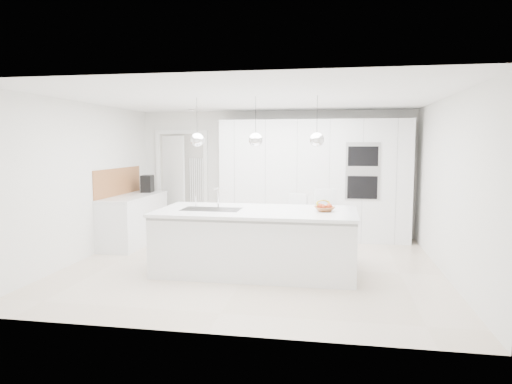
% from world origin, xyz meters
% --- Properties ---
extents(floor, '(5.50, 5.50, 0.00)m').
position_xyz_m(floor, '(0.00, 0.00, 0.00)').
color(floor, beige).
rests_on(floor, ground).
extents(wall_back, '(5.50, 0.00, 5.50)m').
position_xyz_m(wall_back, '(0.00, 2.50, 1.25)').
color(wall_back, white).
rests_on(wall_back, ground).
extents(wall_left, '(0.00, 5.00, 5.00)m').
position_xyz_m(wall_left, '(-2.75, 0.00, 1.25)').
color(wall_left, white).
rests_on(wall_left, ground).
extents(ceiling, '(5.50, 5.50, 0.00)m').
position_xyz_m(ceiling, '(0.00, 0.00, 2.50)').
color(ceiling, white).
rests_on(ceiling, wall_back).
extents(tall_cabinets, '(3.60, 0.60, 2.30)m').
position_xyz_m(tall_cabinets, '(0.80, 2.20, 1.15)').
color(tall_cabinets, white).
rests_on(tall_cabinets, floor).
extents(oven_stack, '(0.62, 0.04, 1.05)m').
position_xyz_m(oven_stack, '(1.70, 1.89, 1.35)').
color(oven_stack, '#A5A5A8').
rests_on(oven_stack, tall_cabinets).
extents(doorway_frame, '(1.11, 0.08, 2.13)m').
position_xyz_m(doorway_frame, '(-1.95, 2.47, 1.02)').
color(doorway_frame, white).
rests_on(doorway_frame, floor).
extents(hallway_door, '(0.76, 0.38, 2.00)m').
position_xyz_m(hallway_door, '(-2.20, 2.42, 1.00)').
color(hallway_door, white).
rests_on(hallway_door, floor).
extents(radiator, '(0.32, 0.04, 1.40)m').
position_xyz_m(radiator, '(-1.63, 2.46, 0.85)').
color(radiator, white).
rests_on(radiator, floor).
extents(left_base_cabinets, '(0.60, 1.80, 0.86)m').
position_xyz_m(left_base_cabinets, '(-2.45, 1.20, 0.43)').
color(left_base_cabinets, white).
rests_on(left_base_cabinets, floor).
extents(left_worktop, '(0.62, 1.82, 0.04)m').
position_xyz_m(left_worktop, '(-2.45, 1.20, 0.88)').
color(left_worktop, white).
rests_on(left_worktop, left_base_cabinets).
extents(oak_backsplash, '(0.02, 1.80, 0.50)m').
position_xyz_m(oak_backsplash, '(-2.74, 1.20, 1.15)').
color(oak_backsplash, '#AA6A3B').
rests_on(oak_backsplash, wall_left).
extents(island_base, '(2.80, 1.20, 0.86)m').
position_xyz_m(island_base, '(0.10, -0.30, 0.43)').
color(island_base, white).
rests_on(island_base, floor).
extents(island_worktop, '(2.84, 1.40, 0.04)m').
position_xyz_m(island_worktop, '(0.10, -0.25, 0.88)').
color(island_worktop, white).
rests_on(island_worktop, island_base).
extents(island_sink, '(0.84, 0.44, 0.18)m').
position_xyz_m(island_sink, '(-0.55, -0.30, 0.82)').
color(island_sink, '#3F3F42').
rests_on(island_sink, island_worktop).
extents(island_tap, '(0.02, 0.02, 0.30)m').
position_xyz_m(island_tap, '(-0.50, -0.10, 1.05)').
color(island_tap, white).
rests_on(island_tap, island_worktop).
extents(pendant_left, '(0.20, 0.20, 0.20)m').
position_xyz_m(pendant_left, '(-0.75, -0.30, 1.90)').
color(pendant_left, white).
rests_on(pendant_left, ceiling).
extents(pendant_mid, '(0.20, 0.20, 0.20)m').
position_xyz_m(pendant_mid, '(0.10, -0.30, 1.90)').
color(pendant_mid, white).
rests_on(pendant_mid, ceiling).
extents(pendant_right, '(0.20, 0.20, 0.20)m').
position_xyz_m(pendant_right, '(0.95, -0.30, 1.90)').
color(pendant_right, white).
rests_on(pendant_right, ceiling).
extents(fruit_bowl, '(0.35, 0.35, 0.07)m').
position_xyz_m(fruit_bowl, '(1.07, -0.23, 0.93)').
color(fruit_bowl, '#AA6A3B').
rests_on(fruit_bowl, island_worktop).
extents(espresso_machine, '(0.24, 0.34, 0.33)m').
position_xyz_m(espresso_machine, '(-2.43, 1.79, 1.07)').
color(espresso_machine, black).
rests_on(espresso_machine, left_worktop).
extents(bar_stool_left, '(0.50, 0.56, 1.02)m').
position_xyz_m(bar_stool_left, '(0.62, 0.66, 0.51)').
color(bar_stool_left, white).
rests_on(bar_stool_left, floor).
extents(bar_stool_right, '(0.48, 0.59, 1.12)m').
position_xyz_m(bar_stool_right, '(1.06, 0.51, 0.56)').
color(bar_stool_right, white).
rests_on(bar_stool_right, floor).
extents(apple_a, '(0.07, 0.07, 0.07)m').
position_xyz_m(apple_a, '(1.05, -0.27, 0.97)').
color(apple_a, '#B33919').
rests_on(apple_a, fruit_bowl).
extents(apple_b, '(0.09, 0.09, 0.09)m').
position_xyz_m(apple_b, '(1.00, -0.26, 0.97)').
color(apple_b, '#B33919').
rests_on(apple_b, fruit_bowl).
extents(apple_c, '(0.08, 0.08, 0.08)m').
position_xyz_m(apple_c, '(1.04, -0.26, 0.97)').
color(apple_c, '#B33919').
rests_on(apple_c, fruit_bowl).
extents(apple_extra_3, '(0.09, 0.09, 0.09)m').
position_xyz_m(apple_extra_3, '(1.13, -0.24, 0.97)').
color(apple_extra_3, '#B33919').
rests_on(apple_extra_3, fruit_bowl).
extents(banana_bunch, '(0.23, 0.17, 0.21)m').
position_xyz_m(banana_bunch, '(1.05, -0.24, 1.01)').
color(banana_bunch, gold).
rests_on(banana_bunch, fruit_bowl).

